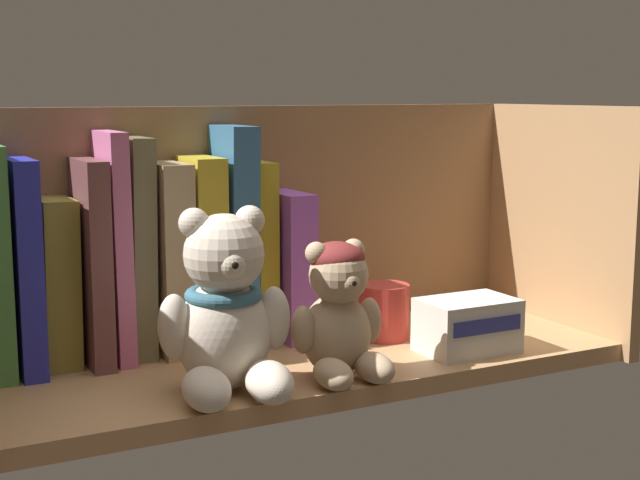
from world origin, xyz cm
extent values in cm
cube|color=tan|center=(0.00, 0.00, 1.00)|extent=(69.04, 24.77, 2.00)
cube|color=olive|center=(0.00, 12.98, 14.48)|extent=(71.44, 1.20, 28.97)
cube|color=tan|center=(35.32, 0.00, 14.48)|extent=(1.60, 27.17, 28.97)
cube|color=#262CAD|center=(-27.82, 10.36, 13.03)|extent=(2.45, 13.73, 22.07)
cube|color=olive|center=(-24.34, 10.36, 10.87)|extent=(3.84, 9.27, 17.78)
cube|color=brown|center=(-20.97, 10.36, 12.89)|extent=(2.26, 14.11, 21.77)
cube|color=#BD618D|center=(-18.44, 10.36, 14.29)|extent=(2.10, 12.51, 24.59)
cube|color=#6A6442|center=(-15.80, 10.36, 13.93)|extent=(2.92, 9.92, 23.91)
cube|color=tan|center=(-12.38, 10.36, 12.53)|extent=(3.44, 12.40, 21.06)
cube|color=gold|center=(-8.48, 10.36, 12.78)|extent=(3.46, 11.52, 21.56)
cube|color=#30618E|center=(-4.72, 10.36, 14.45)|extent=(3.48, 11.77, 24.94)
cube|color=gold|center=(-1.52, 10.36, 12.38)|extent=(2.36, 9.63, 20.77)
cube|color=purple|center=(1.85, 10.36, 10.60)|extent=(3.46, 13.63, 17.19)
ellipsoid|color=beige|center=(-11.88, -6.35, 7.45)|extent=(9.26, 8.49, 10.89)
sphere|color=beige|center=(-11.95, -6.89, 15.46)|extent=(7.74, 7.74, 7.74)
sphere|color=beige|center=(-14.56, -5.99, 18.48)|extent=(2.90, 2.90, 2.90)
sphere|color=beige|center=(-9.19, -6.71, 18.48)|extent=(2.90, 2.90, 2.90)
sphere|color=beige|center=(-12.31, -9.61, 14.99)|extent=(2.90, 2.90, 2.90)
sphere|color=black|center=(-12.44, -10.62, 15.07)|extent=(1.02, 1.02, 1.02)
ellipsoid|color=beige|center=(-15.52, -11.09, 3.94)|extent=(5.27, 7.77, 3.87)
ellipsoid|color=beige|center=(-9.59, -11.87, 3.94)|extent=(5.27, 7.77, 3.87)
ellipsoid|color=beige|center=(-16.81, -6.25, 8.81)|extent=(3.53, 3.53, 6.29)
ellipsoid|color=beige|center=(-7.09, -7.53, 8.81)|extent=(3.53, 3.53, 6.29)
torus|color=#37687D|center=(-11.88, -6.35, 11.37)|extent=(7.43, 7.43, 1.39)
ellipsoid|color=tan|center=(-0.19, -7.26, 6.24)|extent=(7.20, 6.61, 8.47)
sphere|color=tan|center=(-0.19, -7.68, 12.47)|extent=(6.03, 6.03, 6.03)
sphere|color=tan|center=(-2.30, -7.25, 14.82)|extent=(2.26, 2.26, 2.26)
sphere|color=tan|center=(1.92, -7.26, 14.82)|extent=(2.26, 2.26, 2.26)
sphere|color=tan|center=(-0.19, -9.82, 12.11)|extent=(2.26, 2.26, 2.26)
sphere|color=black|center=(-0.20, -10.61, 12.17)|extent=(0.79, 0.79, 0.79)
ellipsoid|color=tan|center=(-2.53, -11.28, 3.51)|extent=(3.41, 5.66, 3.01)
ellipsoid|color=tan|center=(2.13, -11.29, 3.51)|extent=(3.41, 5.66, 3.01)
ellipsoid|color=tan|center=(-4.00, -7.67, 7.30)|extent=(2.45, 2.45, 4.90)
ellipsoid|color=tan|center=(3.63, -7.69, 7.30)|extent=(2.45, 2.45, 4.90)
ellipsoid|color=maroon|center=(-0.19, -7.26, 14.13)|extent=(5.73, 5.73, 3.31)
cylinder|color=#C63833|center=(11.60, 2.42, 5.22)|extent=(5.89, 5.89, 6.44)
cube|color=silver|center=(16.97, -6.53, 4.98)|extent=(10.40, 7.02, 5.96)
cube|color=#33388C|center=(16.97, -10.12, 5.72)|extent=(8.84, 0.16, 1.67)
camera|label=1|loc=(-43.45, -87.10, 30.75)|focal=51.71mm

